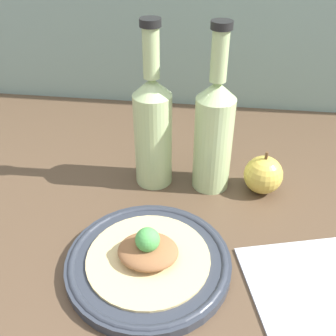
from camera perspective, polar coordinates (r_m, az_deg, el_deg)
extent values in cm
cube|color=brown|center=(63.73, -4.65, -12.89)|extent=(180.00, 110.00, 4.00)
cylinder|color=#2D333D|center=(59.22, -2.85, -13.57)|extent=(24.18, 24.18, 1.60)
torus|color=#2D333D|center=(58.80, -2.86, -13.21)|extent=(23.36, 23.36, 1.12)
cylinder|color=#D6BC7F|center=(58.47, -2.88, -12.93)|extent=(18.03, 18.03, 0.40)
ellipsoid|color=brown|center=(57.40, -2.92, -11.95)|extent=(8.78, 7.46, 2.51)
sphere|color=#4CA34C|center=(55.74, -2.99, -10.34)|extent=(3.50, 3.50, 3.50)
cylinder|color=#B7D18E|center=(70.70, -1.80, 4.02)|extent=(6.80, 6.80, 17.58)
cone|color=#B7D18E|center=(66.00, -1.96, 11.72)|extent=(6.80, 6.80, 3.06)
cylinder|color=#B7D18E|center=(64.00, -2.06, 16.32)|extent=(2.72, 2.72, 8.12)
cylinder|color=black|center=(62.66, -2.16, 20.37)|extent=(3.40, 3.40, 1.20)
cylinder|color=#B7D18E|center=(69.98, 6.52, 3.43)|extent=(6.80, 6.80, 17.58)
cone|color=#B7D18E|center=(65.22, 7.12, 11.18)|extent=(6.80, 6.80, 3.06)
cylinder|color=#B7D18E|center=(63.20, 7.49, 15.82)|extent=(2.72, 2.72, 8.12)
cylinder|color=black|center=(61.84, 7.84, 19.89)|extent=(3.40, 3.40, 1.20)
sphere|color=gold|center=(72.94, 13.65, -0.97)|extent=(7.01, 7.01, 7.01)
cylinder|color=brown|center=(70.71, 14.09, 1.69)|extent=(0.56, 0.56, 1.58)
cube|color=#B7BCC6|center=(60.50, 19.70, -15.54)|extent=(20.46, 19.89, 0.80)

